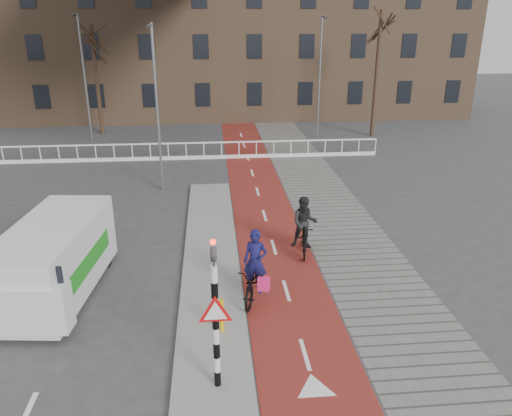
{
  "coord_description": "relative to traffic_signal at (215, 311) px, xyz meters",
  "views": [
    {
      "loc": [
        -0.57,
        -10.75,
        7.54
      ],
      "look_at": [
        0.87,
        5.0,
        1.5
      ],
      "focal_mm": 35.0,
      "sensor_mm": 36.0,
      "label": 1
    }
  ],
  "objects": [
    {
      "name": "streetlight_left",
      "position": [
        -7.73,
        24.19,
        1.91
      ],
      "size": [
        0.12,
        0.12,
        7.8
      ],
      "primitive_type": "cylinder",
      "color": "slate",
      "rests_on": "ground"
    },
    {
      "name": "van",
      "position": [
        -4.53,
        4.49,
        -0.85
      ],
      "size": [
        2.54,
        5.2,
        2.15
      ],
      "rotation": [
        0.0,
        0.0,
        -0.11
      ],
      "color": "silver",
      "rests_on": "ground"
    },
    {
      "name": "streetlight_right",
      "position": [
        7.17,
        23.91,
        1.87
      ],
      "size": [
        0.12,
        0.12,
        7.71
      ],
      "primitive_type": "cylinder",
      "color": "slate",
      "rests_on": "ground"
    },
    {
      "name": "traffic_signal",
      "position": [
        0.0,
        0.0,
        0.0
      ],
      "size": [
        0.8,
        0.8,
        3.68
      ],
      "color": "black",
      "rests_on": "curb_island"
    },
    {
      "name": "curb_island",
      "position": [
        -0.1,
        6.02,
        -1.93
      ],
      "size": [
        1.8,
        16.0,
        0.12
      ],
      "primitive_type": "cube",
      "color": "gray",
      "rests_on": "ground"
    },
    {
      "name": "townhouse_row",
      "position": [
        -2.4,
        34.02,
        5.82
      ],
      "size": [
        46.0,
        10.0,
        15.9
      ],
      "color": "#7F6047",
      "rests_on": "ground"
    },
    {
      "name": "ground",
      "position": [
        0.6,
        2.02,
        -1.99
      ],
      "size": [
        120.0,
        120.0,
        0.0
      ],
      "primitive_type": "plane",
      "color": "#38383A",
      "rests_on": "ground"
    },
    {
      "name": "railing",
      "position": [
        -4.4,
        19.02,
        -1.68
      ],
      "size": [
        28.0,
        0.1,
        0.99
      ],
      "color": "silver",
      "rests_on": "ground"
    },
    {
      "name": "bollard",
      "position": [
        0.15,
        2.0,
        -1.42
      ],
      "size": [
        0.12,
        0.12,
        0.9
      ],
      "primitive_type": "cylinder",
      "color": "gold",
      "rests_on": "curb_island"
    },
    {
      "name": "tree_mid",
      "position": [
        -7.47,
        26.39,
        1.57
      ],
      "size": [
        0.27,
        0.27,
        7.12
      ],
      "primitive_type": "cylinder",
      "color": "#311F15",
      "rests_on": "ground"
    },
    {
      "name": "cyclist_near",
      "position": [
        1.15,
        3.67,
        -1.27
      ],
      "size": [
        1.35,
        2.17,
        2.11
      ],
      "rotation": [
        0.0,
        0.0,
        -0.34
      ],
      "color": "black",
      "rests_on": "bike_lane"
    },
    {
      "name": "sidewalk",
      "position": [
        4.9,
        12.02,
        -1.98
      ],
      "size": [
        3.0,
        60.0,
        0.01
      ],
      "primitive_type": "cube",
      "color": "slate",
      "rests_on": "ground"
    },
    {
      "name": "bike_lane",
      "position": [
        2.1,
        12.02,
        -1.98
      ],
      "size": [
        2.5,
        60.0,
        0.01
      ],
      "primitive_type": "cube",
      "color": "maroon",
      "rests_on": "ground"
    },
    {
      "name": "cyclist_far",
      "position": [
        3.05,
        6.44,
        -1.14
      ],
      "size": [
        0.96,
        1.95,
        2.03
      ],
      "rotation": [
        0.0,
        0.0,
        -0.15
      ],
      "color": "black",
      "rests_on": "bike_lane"
    },
    {
      "name": "streetlight_near",
      "position": [
        -2.29,
        13.67,
        1.69
      ],
      "size": [
        0.12,
        0.12,
        7.37
      ],
      "primitive_type": "cylinder",
      "color": "slate",
      "rests_on": "ground"
    },
    {
      "name": "tree_right",
      "position": [
        10.99,
        24.04,
        2.03
      ],
      "size": [
        0.27,
        0.27,
        8.03
      ],
      "primitive_type": "cylinder",
      "color": "#311F15",
      "rests_on": "ground"
    }
  ]
}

